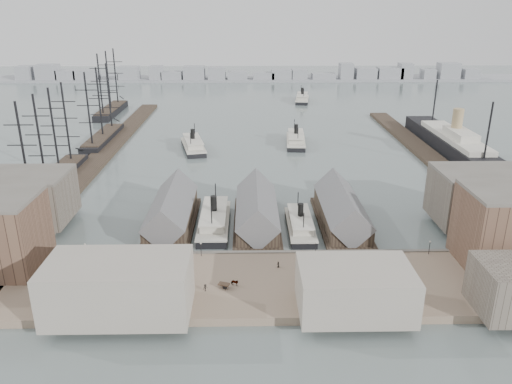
{
  "coord_description": "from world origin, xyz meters",
  "views": [
    {
      "loc": [
        -2.66,
        -123.74,
        63.62
      ],
      "look_at": [
        0.0,
        30.0,
        6.0
      ],
      "focal_mm": 35.0,
      "sensor_mm": 36.0,
      "label": 1
    }
  ],
  "objects_px": {
    "ferry_docked_west": "(214,219)",
    "horse_cart_right": "(364,278)",
    "horse_cart_left": "(62,277)",
    "ocean_steamer": "(454,144)",
    "tram": "(488,261)",
    "horse_cart_center": "(232,283)"
  },
  "relations": [
    {
      "from": "ferry_docked_west",
      "to": "horse_cart_right",
      "type": "relative_size",
      "value": 6.49
    },
    {
      "from": "ferry_docked_west",
      "to": "tram",
      "type": "xyz_separation_m",
      "value": [
        70.07,
        -30.44,
        1.54
      ]
    },
    {
      "from": "horse_cart_left",
      "to": "tram",
      "type": "bearing_deg",
      "value": -72.9
    },
    {
      "from": "ferry_docked_west",
      "to": "tram",
      "type": "height_order",
      "value": "ferry_docked_west"
    },
    {
      "from": "ocean_steamer",
      "to": "tram",
      "type": "bearing_deg",
      "value": -107.51
    },
    {
      "from": "ocean_steamer",
      "to": "tram",
      "type": "distance_m",
      "value": 116.11
    },
    {
      "from": "horse_cart_right",
      "to": "horse_cart_left",
      "type": "bearing_deg",
      "value": 83.33
    },
    {
      "from": "ocean_steamer",
      "to": "horse_cart_right",
      "type": "bearing_deg",
      "value": -120.03
    },
    {
      "from": "ocean_steamer",
      "to": "tram",
      "type": "xyz_separation_m",
      "value": [
        -34.93,
        -110.73,
        -0.32
      ]
    },
    {
      "from": "ferry_docked_west",
      "to": "horse_cart_left",
      "type": "height_order",
      "value": "ferry_docked_west"
    },
    {
      "from": "tram",
      "to": "horse_cart_left",
      "type": "height_order",
      "value": "tram"
    },
    {
      "from": "horse_cart_left",
      "to": "ocean_steamer",
      "type": "bearing_deg",
      "value": -35.52
    },
    {
      "from": "ocean_steamer",
      "to": "horse_cart_right",
      "type": "relative_size",
      "value": 22.0
    },
    {
      "from": "ocean_steamer",
      "to": "ferry_docked_west",
      "type": "bearing_deg",
      "value": -142.59
    },
    {
      "from": "ferry_docked_west",
      "to": "tram",
      "type": "bearing_deg",
      "value": -23.48
    },
    {
      "from": "horse_cart_center",
      "to": "ferry_docked_west",
      "type": "bearing_deg",
      "value": 29.54
    },
    {
      "from": "horse_cart_center",
      "to": "horse_cart_right",
      "type": "distance_m",
      "value": 31.6
    },
    {
      "from": "ferry_docked_west",
      "to": "horse_cart_left",
      "type": "xyz_separation_m",
      "value": [
        -34.25,
        -34.11,
        0.26
      ]
    },
    {
      "from": "ferry_docked_west",
      "to": "ocean_steamer",
      "type": "height_order",
      "value": "ocean_steamer"
    },
    {
      "from": "ferry_docked_west",
      "to": "tram",
      "type": "relative_size",
      "value": 2.61
    },
    {
      "from": "tram",
      "to": "horse_cart_right",
      "type": "xyz_separation_m",
      "value": [
        -32.16,
        -5.36,
        -1.3
      ]
    },
    {
      "from": "tram",
      "to": "horse_cart_center",
      "type": "height_order",
      "value": "tram"
    }
  ]
}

